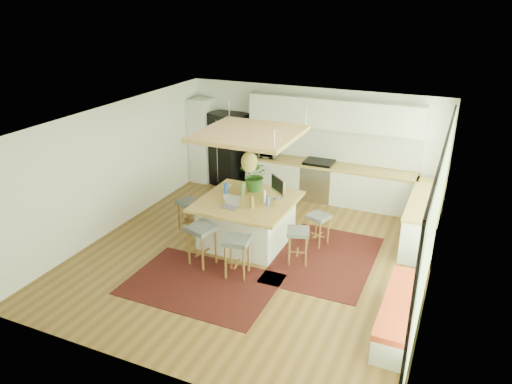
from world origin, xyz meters
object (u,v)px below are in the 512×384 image
at_px(island, 247,221).
at_px(stool_near_right, 237,258).
at_px(monitor, 278,187).
at_px(stool_near_left, 202,247).
at_px(laptop, 230,202).
at_px(microwave, 267,149).
at_px(stool_right_front, 298,246).
at_px(stool_left_side, 189,215).
at_px(fridge, 228,151).
at_px(stool_right_back, 318,229).
at_px(island_plant, 256,179).

xyz_separation_m(island, stool_near_right, (0.38, -1.26, -0.11)).
bearing_deg(monitor, stool_near_left, -82.73).
height_order(laptop, microwave, microwave).
relative_size(stool_near_right, laptop, 2.19).
xyz_separation_m(stool_near_left, stool_right_front, (1.63, 0.78, 0.00)).
xyz_separation_m(stool_near_left, stool_left_side, (-0.97, 1.13, 0.00)).
distance_m(island, laptop, 0.76).
xyz_separation_m(fridge, laptop, (1.68, -3.26, 0.12)).
relative_size(fridge, stool_left_side, 2.79).
distance_m(island, microwave, 2.93).
xyz_separation_m(stool_right_front, monitor, (-0.69, 0.69, 0.83)).
bearing_deg(laptop, stool_right_back, 36.60).
distance_m(stool_right_back, microwave, 3.20).
distance_m(stool_near_right, stool_right_front, 1.22).
bearing_deg(island, stool_near_left, -108.84).
height_order(fridge, monitor, fridge).
distance_m(stool_near_right, stool_left_side, 2.13).
distance_m(fridge, island, 3.37).
bearing_deg(stool_near_right, stool_right_back, 60.15).
height_order(fridge, microwave, fridge).
height_order(monitor, microwave, monitor).
distance_m(fridge, stool_left_side, 2.91).
bearing_deg(island_plant, stool_right_back, -3.16).
height_order(stool_near_right, stool_left_side, stool_near_right).
distance_m(stool_left_side, laptop, 1.47).
distance_m(island, stool_right_front, 1.30).
relative_size(stool_near_left, laptop, 2.30).
xyz_separation_m(stool_near_left, monitor, (0.94, 1.46, 0.83)).
relative_size(stool_right_front, stool_right_back, 1.05).
distance_m(laptop, monitor, 1.05).
height_order(fridge, island_plant, fridge).
bearing_deg(stool_near_left, fridge, 109.92).
bearing_deg(island_plant, monitor, -22.38).
bearing_deg(monitor, fridge, 173.60).
relative_size(stool_near_right, stool_right_back, 1.14).
bearing_deg(laptop, stool_right_front, 8.29).
relative_size(island, stool_near_left, 2.34).
bearing_deg(stool_left_side, stool_near_right, -35.08).
distance_m(fridge, microwave, 1.12).
height_order(island, microwave, microwave).
distance_m(fridge, stool_right_front, 4.45).
height_order(stool_near_left, microwave, microwave).
relative_size(stool_right_back, microwave, 1.13).
bearing_deg(monitor, stool_right_back, 51.50).
distance_m(stool_right_front, stool_left_side, 2.62).
relative_size(stool_near_left, monitor, 1.52).
xyz_separation_m(island, island_plant, (-0.06, 0.55, 0.73)).
relative_size(microwave, island_plant, 0.87).
bearing_deg(island_plant, stool_left_side, -156.22).
bearing_deg(stool_near_right, stool_right_front, 45.54).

